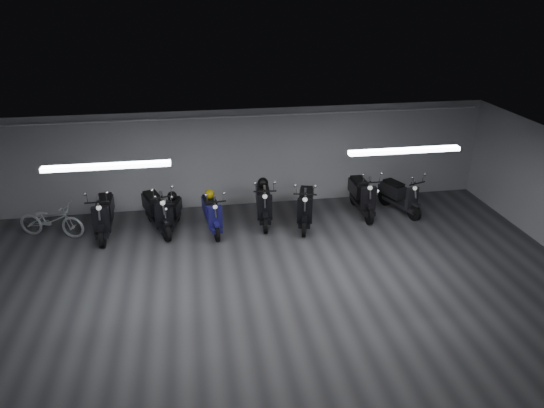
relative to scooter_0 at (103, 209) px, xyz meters
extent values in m
cube|color=#373739|center=(3.68, -3.61, -0.74)|extent=(14.00, 10.00, 0.01)
cube|color=slate|center=(3.68, -3.61, 2.07)|extent=(14.00, 10.00, 0.01)
cube|color=#A4A5A7|center=(3.68, 1.40, 0.67)|extent=(14.00, 0.01, 2.80)
cube|color=white|center=(0.68, -2.61, 2.01)|extent=(2.40, 0.18, 0.08)
cube|color=white|center=(6.68, -2.61, 2.01)|extent=(2.40, 0.18, 0.08)
cylinder|color=white|center=(3.68, 1.31, 1.89)|extent=(13.60, 0.05, 0.05)
imported|color=silver|center=(-1.32, 0.14, -0.18)|extent=(1.81, 1.09, 1.11)
sphere|color=black|center=(4.11, 0.36, 0.30)|extent=(0.29, 0.29, 0.29)
sphere|color=black|center=(1.71, 0.23, 0.13)|extent=(0.25, 0.25, 0.25)
sphere|color=#BD9B0B|center=(2.68, 0.03, 0.20)|extent=(0.25, 0.25, 0.25)
camera|label=1|loc=(2.31, -12.21, 5.29)|focal=33.75mm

